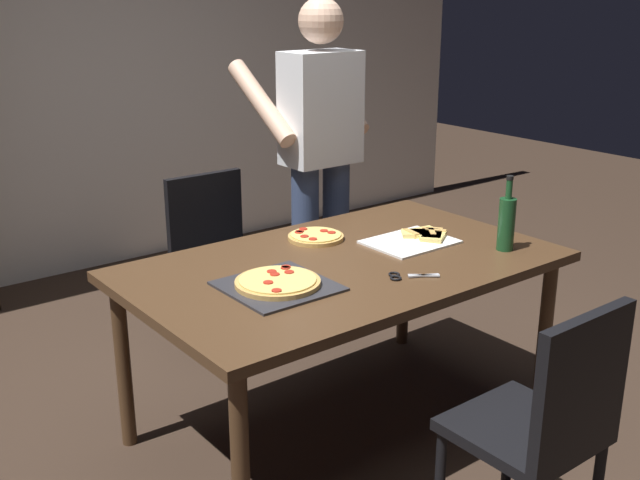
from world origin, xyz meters
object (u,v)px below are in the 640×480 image
at_px(pepperoni_pizza_on_tray, 278,284).
at_px(second_pizza_plain, 316,237).
at_px(chair_near_camera, 547,419).
at_px(wine_bottle, 507,222).
at_px(dining_table, 343,277).
at_px(kitchen_scissors, 405,276).
at_px(person_serving_pizza, 319,153).
at_px(chair_far_side, 217,252).

xyz_separation_m(pepperoni_pizza_on_tray, second_pizza_plain, (0.45, 0.36, -0.00)).
relative_size(chair_near_camera, second_pizza_plain, 3.71).
relative_size(pepperoni_pizza_on_tray, wine_bottle, 1.18).
relative_size(dining_table, kitchen_scissors, 9.05).
distance_m(chair_near_camera, pepperoni_pizza_on_tray, 1.03).
bearing_deg(person_serving_pizza, pepperoni_pizza_on_tray, -134.99).
xyz_separation_m(chair_far_side, wine_bottle, (0.62, -1.31, 0.36)).
bearing_deg(pepperoni_pizza_on_tray, kitchen_scissors, -25.71).
relative_size(pepperoni_pizza_on_tray, second_pizza_plain, 1.54).
xyz_separation_m(dining_table, person_serving_pizza, (0.49, 0.78, 0.32)).
height_order(chair_near_camera, second_pizza_plain, chair_near_camera).
height_order(wine_bottle, kitchen_scissors, wine_bottle).
distance_m(dining_table, kitchen_scissors, 0.30).
xyz_separation_m(dining_table, chair_near_camera, (-0.00, -1.00, -0.17)).
height_order(person_serving_pizza, pepperoni_pizza_on_tray, person_serving_pizza).
bearing_deg(person_serving_pizza, dining_table, -121.84).
bearing_deg(pepperoni_pizza_on_tray, second_pizza_plain, 38.59).
xyz_separation_m(dining_table, kitchen_scissors, (0.07, -0.28, 0.07)).
distance_m(chair_near_camera, second_pizza_plain, 1.32).
height_order(dining_table, chair_near_camera, chair_near_camera).
relative_size(chair_near_camera, chair_far_side, 1.00).
height_order(chair_near_camera, pepperoni_pizza_on_tray, chair_near_camera).
height_order(chair_far_side, second_pizza_plain, chair_far_side).
bearing_deg(wine_bottle, chair_near_camera, -131.70).
bearing_deg(chair_far_side, wine_bottle, -64.57).
bearing_deg(kitchen_scissors, second_pizza_plain, 88.50).
xyz_separation_m(chair_near_camera, pepperoni_pizza_on_tray, (-0.37, 0.93, 0.25)).
height_order(chair_far_side, kitchen_scissors, chair_far_side).
distance_m(chair_near_camera, wine_bottle, 1.00).
xyz_separation_m(chair_near_camera, kitchen_scissors, (0.07, 0.72, 0.24)).
height_order(dining_table, person_serving_pizza, person_serving_pizza).
bearing_deg(dining_table, pepperoni_pizza_on_tray, -168.93).
height_order(dining_table, chair_far_side, chair_far_side).
distance_m(kitchen_scissors, second_pizza_plain, 0.57).
bearing_deg(wine_bottle, kitchen_scissors, 177.77).
height_order(kitchen_scissors, second_pizza_plain, second_pizza_plain).
bearing_deg(wine_bottle, pepperoni_pizza_on_tray, 166.77).
bearing_deg(chair_far_side, person_serving_pizza, -24.39).
bearing_deg(second_pizza_plain, pepperoni_pizza_on_tray, -141.41).
xyz_separation_m(chair_far_side, pepperoni_pizza_on_tray, (-0.37, -1.07, 0.25)).
xyz_separation_m(kitchen_scissors, second_pizza_plain, (0.01, 0.57, 0.01)).
distance_m(dining_table, chair_near_camera, 1.02).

